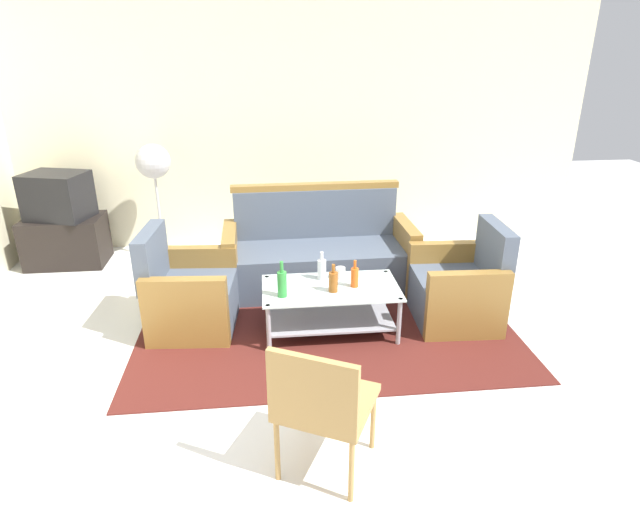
# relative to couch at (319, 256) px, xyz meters

# --- Properties ---
(ground_plane) EXTENTS (14.00, 14.00, 0.00)m
(ground_plane) POSITION_rel_couch_xyz_m (-0.02, -1.70, -0.32)
(ground_plane) COLOR white
(wall_back) EXTENTS (6.52, 0.12, 2.80)m
(wall_back) POSITION_rel_couch_xyz_m (-0.02, 1.36, 1.08)
(wall_back) COLOR beige
(wall_back) RESTS_ON ground
(rug) EXTENTS (3.10, 2.21, 0.01)m
(rug) POSITION_rel_couch_xyz_m (-0.02, -0.71, -0.31)
(rug) COLOR #511E19
(rug) RESTS_ON ground
(couch) EXTENTS (1.81, 0.77, 0.96)m
(couch) POSITION_rel_couch_xyz_m (0.00, 0.00, 0.00)
(couch) COLOR #4C5666
(couch) RESTS_ON rug
(armchair_left) EXTENTS (0.75, 0.81, 0.85)m
(armchair_left) POSITION_rel_couch_xyz_m (-1.16, -0.68, -0.03)
(armchair_left) COLOR #4C5666
(armchair_left) RESTS_ON rug
(armchair_right) EXTENTS (0.73, 0.79, 0.85)m
(armchair_right) POSITION_rel_couch_xyz_m (1.12, -0.81, -0.03)
(armchair_right) COLOR #4C5666
(armchair_right) RESTS_ON rug
(coffee_table) EXTENTS (1.10, 0.60, 0.40)m
(coffee_table) POSITION_rel_couch_xyz_m (0.00, -0.90, -0.04)
(coffee_table) COLOR silver
(coffee_table) RESTS_ON rug
(bottle_orange) EXTENTS (0.06, 0.06, 0.23)m
(bottle_orange) POSITION_rel_couch_xyz_m (0.19, -0.91, 0.18)
(bottle_orange) COLOR #D85919
(bottle_orange) RESTS_ON coffee_table
(bottle_clear) EXTENTS (0.07, 0.07, 0.24)m
(bottle_clear) POSITION_rel_couch_xyz_m (-0.05, -0.74, 0.19)
(bottle_clear) COLOR silver
(bottle_clear) RESTS_ON coffee_table
(bottle_brown) EXTENTS (0.07, 0.07, 0.23)m
(bottle_brown) POSITION_rel_couch_xyz_m (0.01, -0.98, 0.18)
(bottle_brown) COLOR brown
(bottle_brown) RESTS_ON coffee_table
(bottle_green) EXTENTS (0.07, 0.07, 0.29)m
(bottle_green) POSITION_rel_couch_xyz_m (-0.39, -1.03, 0.21)
(bottle_green) COLOR #2D8C38
(bottle_green) RESTS_ON coffee_table
(cup) EXTENTS (0.08, 0.08, 0.10)m
(cup) POSITION_rel_couch_xyz_m (0.10, -0.75, 0.14)
(cup) COLOR silver
(cup) RESTS_ON coffee_table
(tv_stand) EXTENTS (0.80, 0.50, 0.52)m
(tv_stand) POSITION_rel_couch_xyz_m (-2.64, 0.85, -0.06)
(tv_stand) COLOR black
(tv_stand) RESTS_ON ground
(television) EXTENTS (0.70, 0.59, 0.48)m
(television) POSITION_rel_couch_xyz_m (-2.64, 0.85, 0.44)
(television) COLOR black
(television) RESTS_ON tv_stand
(pedestal_fan) EXTENTS (0.36, 0.36, 1.27)m
(pedestal_fan) POSITION_rel_couch_xyz_m (-1.64, 0.90, 0.70)
(pedestal_fan) COLOR #2D2D33
(pedestal_fan) RESTS_ON ground
(wicker_chair) EXTENTS (0.64, 0.64, 0.84)m
(wicker_chair) POSITION_rel_couch_xyz_m (-0.24, -2.45, 0.18)
(wicker_chair) COLOR #AD844C
(wicker_chair) RESTS_ON ground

